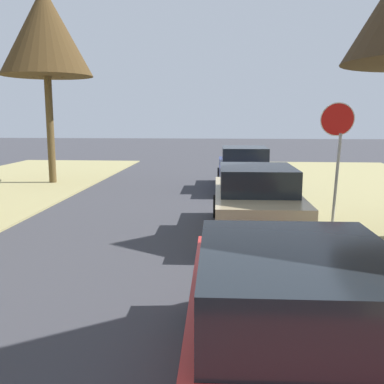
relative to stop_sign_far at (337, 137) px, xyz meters
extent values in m
cylinder|color=#9EA0A5|center=(0.00, -0.15, -1.02)|extent=(0.07, 0.40, 2.24)
cylinder|color=white|center=(0.00, 0.06, 0.41)|extent=(0.81, 0.15, 0.80)
cylinder|color=red|center=(0.00, 0.06, 0.41)|extent=(0.76, 0.16, 0.76)
cylinder|color=brown|center=(-9.61, 6.35, -0.04)|extent=(0.28, 0.28, 4.18)
cone|color=#443119|center=(-9.61, 6.35, 3.71)|extent=(3.51, 3.51, 3.33)
cylinder|color=brown|center=(-9.17, 6.36, 2.61)|extent=(0.16, 0.99, 1.21)
cylinder|color=brown|center=(-9.81, 7.03, 2.70)|extent=(1.48, 0.53, 1.41)
cylinder|color=brown|center=(-9.69, 6.73, 2.67)|extent=(0.90, 0.30, 1.31)
cube|color=red|center=(-2.06, -7.11, -1.59)|extent=(1.91, 4.44, 0.85)
cube|color=black|center=(-2.05, -7.33, -0.88)|extent=(1.64, 2.06, 0.56)
cylinder|color=black|center=(-2.96, -5.48, -1.88)|extent=(0.21, 0.60, 0.60)
cylinder|color=black|center=(-1.22, -5.45, -1.88)|extent=(0.21, 0.60, 0.60)
cube|color=tan|center=(-1.96, -0.91, -1.59)|extent=(1.91, 4.44, 0.85)
cube|color=black|center=(-1.96, -1.13, -0.88)|extent=(1.64, 2.06, 0.56)
cylinder|color=black|center=(-2.87, 0.72, -1.88)|extent=(0.21, 0.60, 0.60)
cylinder|color=black|center=(-1.13, 0.75, -1.88)|extent=(0.21, 0.60, 0.60)
cylinder|color=black|center=(-2.80, -2.58, -1.88)|extent=(0.21, 0.60, 0.60)
cylinder|color=black|center=(-1.06, -2.55, -1.88)|extent=(0.21, 0.60, 0.60)
cube|color=navy|center=(-1.98, 5.60, -1.59)|extent=(1.91, 4.44, 0.85)
cube|color=black|center=(-1.97, 5.38, -0.88)|extent=(1.64, 2.06, 0.56)
cylinder|color=black|center=(-2.88, 7.23, -1.88)|extent=(0.21, 0.60, 0.60)
cylinder|color=black|center=(-1.14, 7.27, -1.88)|extent=(0.21, 0.60, 0.60)
cylinder|color=black|center=(-2.81, 3.94, -1.88)|extent=(0.21, 0.60, 0.60)
cylinder|color=black|center=(-1.07, 3.97, -1.88)|extent=(0.21, 0.60, 0.60)
camera|label=1|loc=(-2.66, -10.85, 0.46)|focal=41.30mm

